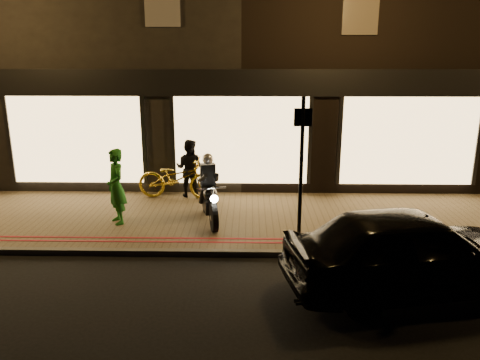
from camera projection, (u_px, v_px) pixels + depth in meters
name	position (u px, v px, depth m)	size (l,w,h in m)	color
ground	(237.00, 257.00, 9.30)	(90.00, 90.00, 0.00)	black
sidewalk	(240.00, 219.00, 11.21)	(50.00, 4.00, 0.12)	brown
kerb_stone	(237.00, 253.00, 9.33)	(50.00, 0.14, 0.12)	#59544C
red_kerb_lines	(238.00, 241.00, 9.80)	(50.00, 0.26, 0.01)	maroon
building_row	(244.00, 42.00, 16.83)	(48.00, 10.11, 8.50)	black
motorcycle	(209.00, 196.00, 10.79)	(0.70, 1.92, 1.59)	black
sign_post	(301.00, 164.00, 9.28)	(0.35, 0.08, 3.00)	black
bicycle_gold	(177.00, 178.00, 12.47)	(0.74, 2.12, 1.11)	gold
person_green	(116.00, 187.00, 10.60)	(0.63, 0.42, 1.74)	#1E691C
person_dark	(189.00, 168.00, 12.60)	(0.76, 0.59, 1.57)	black
parked_car	(411.00, 250.00, 7.84)	(1.73, 4.30, 1.47)	black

